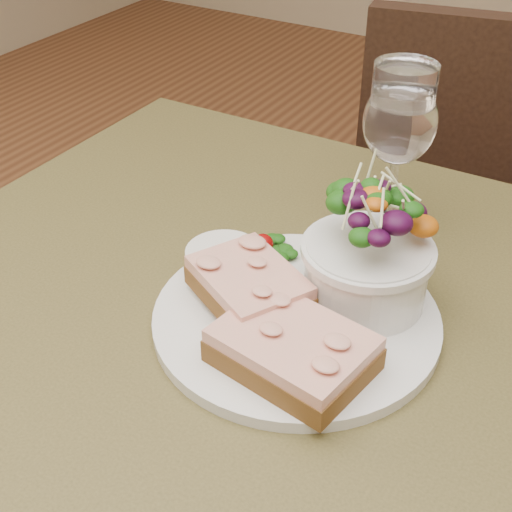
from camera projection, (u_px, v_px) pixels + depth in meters
The scene contains 9 objects.
cafe_table at pixel (252, 410), 0.71m from camera, with size 0.80×0.80×0.75m.
chair_far at pixel (465, 302), 1.41m from camera, with size 0.49×0.49×0.90m.
dinner_plate at pixel (296, 318), 0.66m from camera, with size 0.27×0.27×0.01m, color white.
sandwich_front at pixel (293, 349), 0.59m from camera, with size 0.14×0.11×0.03m.
sandwich_back at pixel (249, 285), 0.65m from camera, with size 0.13×0.12×0.03m.
ramekin at pixel (224, 264), 0.69m from camera, with size 0.07×0.07×0.04m.
salad_bowl at pixel (369, 247), 0.64m from camera, with size 0.11×0.11×0.13m.
garnish at pixel (274, 246), 0.73m from camera, with size 0.05×0.04×0.02m.
wine_glass at pixel (399, 127), 0.72m from camera, with size 0.08×0.08×0.18m.
Camera 1 is at (0.25, -0.42, 1.18)m, focal length 50.00 mm.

